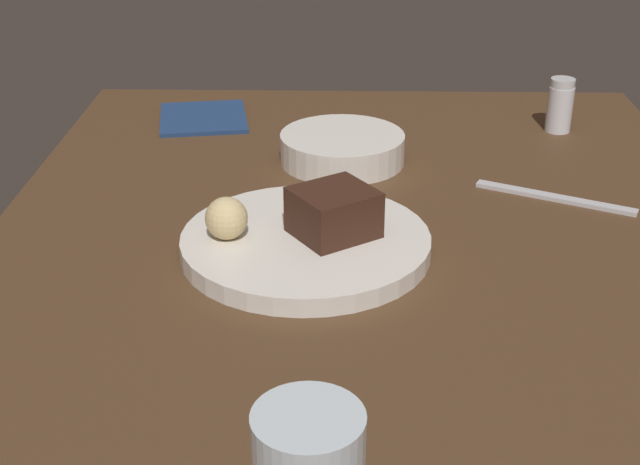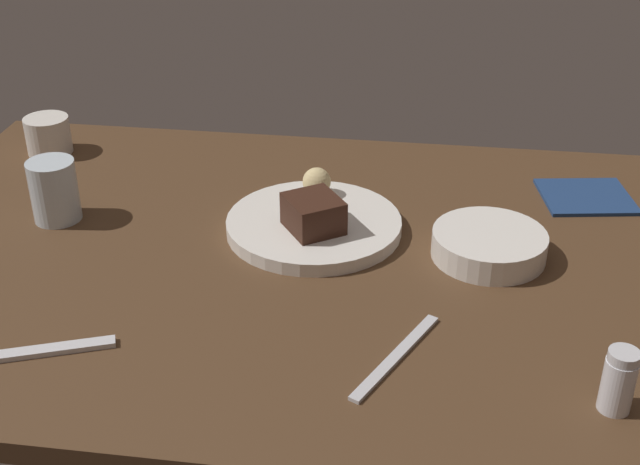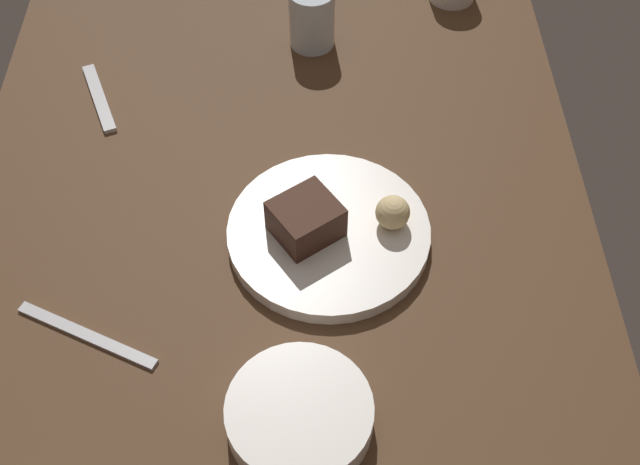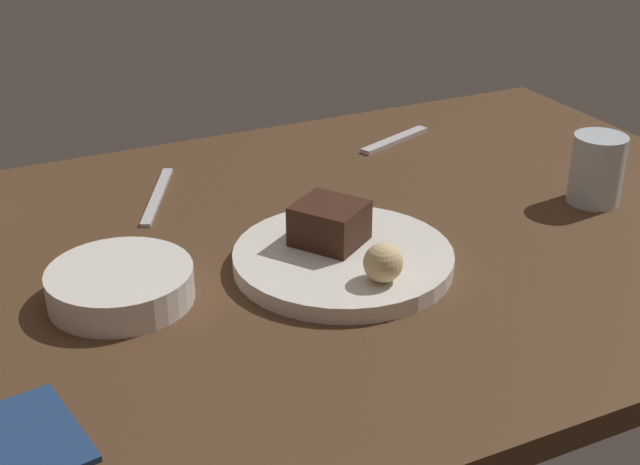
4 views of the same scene
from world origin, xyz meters
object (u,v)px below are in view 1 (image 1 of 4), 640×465
dessert_plate (306,244)px  folded_napkin (203,118)px  side_bowl (342,148)px  butter_knife (555,198)px  chocolate_cake_slice (334,212)px  bread_roll (226,218)px  salt_shaker (560,105)px

dessert_plate → folded_napkin: size_ratio=1.88×
side_bowl → butter_knife: size_ratio=0.85×
chocolate_cake_slice → folded_napkin: (-41.26, -19.55, -4.19)cm
chocolate_cake_slice → bread_roll: (1.11, -10.97, -0.26)cm
butter_knife → folded_napkin: 53.29cm
chocolate_cake_slice → folded_napkin: 45.85cm
dessert_plate → chocolate_cake_slice: 4.55cm
salt_shaker → butter_knife: 24.81cm
salt_shaker → dessert_plate: bearing=-42.1°
butter_knife → chocolate_cake_slice: bearing=53.7°
chocolate_cake_slice → bread_roll: 11.03cm
dessert_plate → side_bowl: size_ratio=1.62×
bread_roll → folded_napkin: bearing=-168.5°
butter_knife → folded_napkin: size_ratio=1.37×
chocolate_cake_slice → salt_shaker: salt_shaker is taller
bread_roll → salt_shaker: bearing=132.4°
bread_roll → folded_napkin: bread_roll is taller
dessert_plate → butter_knife: 32.24cm
salt_shaker → side_bowl: (12.52, -30.62, -1.88)cm
dessert_plate → salt_shaker: (-38.04, 34.43, 2.76)cm
butter_knife → dessert_plate: bearing=51.9°
bread_roll → butter_knife: bread_roll is taller
chocolate_cake_slice → bread_roll: chocolate_cake_slice is taller
bread_roll → chocolate_cake_slice: bearing=95.8°
dessert_plate → side_bowl: (-25.52, 3.80, 0.88)cm
bread_roll → side_bowl: size_ratio=0.27×
chocolate_cake_slice → salt_shaker: bearing=140.1°
chocolate_cake_slice → side_bowl: (-25.16, 0.90, -2.60)cm
chocolate_cake_slice → salt_shaker: size_ratio=1.02×
salt_shaker → butter_knife: bearing=-12.8°
folded_napkin → salt_shaker: bearing=86.0°
folded_napkin → butter_knife: bearing=58.9°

